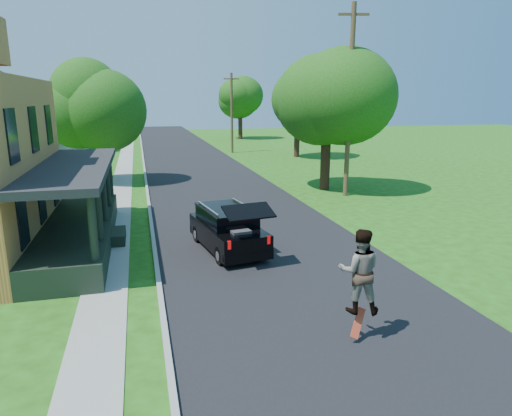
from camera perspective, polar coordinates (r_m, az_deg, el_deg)
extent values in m
plane|color=#214D0F|center=(13.79, 5.54, -9.93)|extent=(140.00, 140.00, 0.00)
cube|color=black|center=(32.62, -6.48, 3.85)|extent=(8.00, 120.00, 0.02)
cube|color=gray|center=(32.32, -13.62, 3.46)|extent=(0.15, 120.00, 0.12)
cube|color=gray|center=(32.34, -16.37, 3.30)|extent=(1.30, 120.00, 0.03)
cube|color=gray|center=(19.36, -29.10, -4.64)|extent=(6.50, 1.20, 0.03)
cube|color=black|center=(18.71, -21.25, -2.97)|extent=(2.40, 10.00, 0.90)
cube|color=black|center=(18.18, -21.94, 4.76)|extent=(2.60, 10.30, 0.25)
cube|color=#A9A596|center=(37.11, -28.83, 7.34)|extent=(8.00, 8.00, 5.00)
cube|color=#A9A596|center=(52.73, -24.68, 9.16)|extent=(8.00, 8.00, 5.00)
pyramid|color=black|center=(52.67, -25.20, 14.25)|extent=(12.78, 12.78, 2.20)
cube|color=black|center=(16.83, -3.54, -3.26)|extent=(2.37, 4.36, 0.80)
cube|color=black|center=(16.79, -3.73, -1.04)|extent=(1.98, 2.79, 0.52)
cube|color=black|center=(16.72, -3.75, -0.11)|extent=(2.03, 2.87, 0.08)
cube|color=black|center=(14.66, -0.91, -0.45)|extent=(1.72, 1.10, 0.36)
cube|color=#35363A|center=(15.64, -1.99, -3.49)|extent=(0.74, 0.66, 0.42)
cube|color=silver|center=(16.49, -6.03, -0.05)|extent=(0.41, 2.26, 0.06)
cube|color=silver|center=(16.94, -1.53, 0.39)|extent=(0.41, 2.26, 0.06)
cube|color=#990505|center=(14.68, -3.37, -4.66)|extent=(0.12, 0.07, 0.28)
cube|color=#990505|center=(15.19, 1.58, -4.01)|extent=(0.12, 0.07, 0.28)
cylinder|color=black|center=(17.94, -7.30, -3.25)|extent=(0.32, 0.67, 0.64)
cylinder|color=black|center=(18.40, -2.76, -2.72)|extent=(0.32, 0.67, 0.64)
cylinder|color=black|center=(15.46, -4.43, -5.97)|extent=(0.32, 0.67, 0.64)
cylinder|color=black|center=(15.99, 0.73, -5.26)|extent=(0.32, 0.67, 0.64)
imported|color=black|center=(10.74, 12.82, -7.68)|extent=(1.16, 1.03, 1.99)
cube|color=#A7280E|center=(11.11, 12.62, -13.84)|extent=(0.51, 0.39, 0.65)
cylinder|color=black|center=(32.03, -19.59, 5.85)|extent=(0.57, 0.57, 3.18)
sphere|color=#356E1D|center=(31.80, -20.06, 11.70)|extent=(5.07, 5.07, 5.06)
sphere|color=#356E1D|center=(31.46, -19.54, 13.78)|extent=(4.40, 4.40, 4.38)
sphere|color=#356E1D|center=(32.24, -20.99, 12.64)|extent=(4.51, 4.51, 4.50)
cylinder|color=black|center=(50.87, -22.06, 8.03)|extent=(0.57, 0.57, 2.79)
sphere|color=#356E1D|center=(50.72, -22.36, 11.29)|extent=(5.27, 5.27, 4.54)
sphere|color=#356E1D|center=(50.35, -22.17, 12.45)|extent=(4.57, 4.57, 3.93)
sphere|color=#356E1D|center=(51.18, -22.77, 11.84)|extent=(4.69, 4.69, 4.03)
cylinder|color=black|center=(28.11, 8.65, 5.71)|extent=(0.67, 0.67, 3.38)
sphere|color=#356E1D|center=(27.85, 8.92, 12.88)|extent=(6.29, 6.29, 5.47)
sphere|color=#356E1D|center=(27.83, 10.11, 15.34)|extent=(5.45, 5.45, 4.74)
sphere|color=#356E1D|center=(27.93, 7.57, 14.17)|extent=(5.59, 5.59, 4.86)
cylinder|color=black|center=(43.72, 5.13, 8.78)|extent=(0.67, 0.67, 3.67)
sphere|color=#356E1D|center=(43.57, 5.23, 13.53)|extent=(6.99, 6.99, 5.37)
sphere|color=#356E1D|center=(43.29, 5.76, 15.10)|extent=(6.06, 6.06, 4.66)
sphere|color=#356E1D|center=(43.96, 4.65, 14.32)|extent=(6.22, 6.22, 4.77)
cylinder|color=black|center=(62.59, -1.97, 10.26)|extent=(0.66, 0.66, 3.62)
sphere|color=#356E1D|center=(62.48, -2.00, 13.44)|extent=(5.81, 5.81, 4.97)
sphere|color=#356E1D|center=(62.20, -1.62, 14.46)|extent=(5.03, 5.03, 4.31)
sphere|color=#356E1D|center=(62.87, -2.49, 13.94)|extent=(5.16, 5.16, 4.42)
cylinder|color=#4C3923|center=(26.24, 11.61, 12.71)|extent=(0.32, 0.32, 10.39)
cube|color=#4C3923|center=(26.58, 12.12, 22.60)|extent=(1.64, 0.49, 0.12)
cylinder|color=#4C3923|center=(46.86, -3.05, 11.71)|extent=(0.28, 0.28, 7.87)
cube|color=#4C3923|center=(46.87, -3.10, 15.82)|extent=(1.52, 0.36, 0.11)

